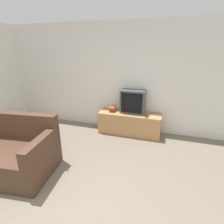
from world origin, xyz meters
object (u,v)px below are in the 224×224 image
object	(u,v)px
television	(133,101)
couch	(4,154)
tv_stand	(130,123)
book_stack	(113,109)
remote_on_stand	(146,117)

from	to	relation	value
television	couch	world-z (taller)	television
television	couch	size ratio (longest dim) A/B	0.33
tv_stand	couch	size ratio (longest dim) A/B	0.84
television	book_stack	size ratio (longest dim) A/B	2.80
couch	remote_on_stand	distance (m)	2.86
book_stack	couch	bearing A→B (deg)	-122.79
tv_stand	book_stack	size ratio (longest dim) A/B	7.26
tv_stand	remote_on_stand	xyz separation A→B (m)	(0.41, -0.14, 0.28)
book_stack	remote_on_stand	size ratio (longest dim) A/B	1.25
couch	remote_on_stand	world-z (taller)	couch
book_stack	remote_on_stand	distance (m)	0.87
tv_stand	remote_on_stand	distance (m)	0.52
couch	remote_on_stand	bearing A→B (deg)	33.89
book_stack	remote_on_stand	xyz separation A→B (m)	(0.85, -0.15, -0.05)
book_stack	remote_on_stand	world-z (taller)	book_stack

